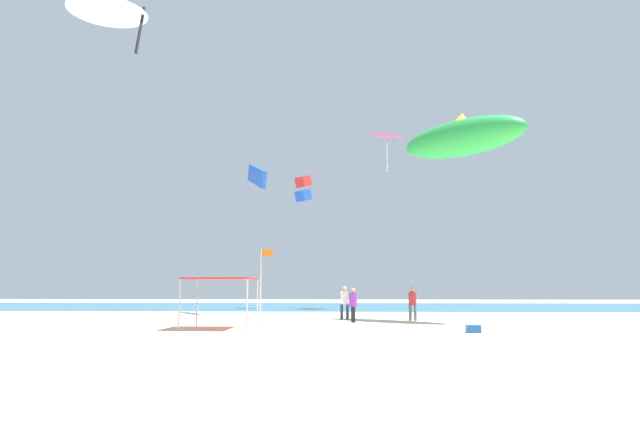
% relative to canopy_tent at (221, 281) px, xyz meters
% --- Properties ---
extents(ground, '(110.00, 110.00, 0.10)m').
position_rel_canopy_tent_xyz_m(ground, '(4.46, -1.48, -2.17)').
color(ground, beige).
extents(ocean_strip, '(110.00, 20.73, 0.03)m').
position_rel_canopy_tent_xyz_m(ocean_strip, '(4.46, 26.08, -2.11)').
color(ocean_strip, teal).
rests_on(ocean_strip, ground).
extents(canopy_tent, '(2.95, 2.72, 2.25)m').
position_rel_canopy_tent_xyz_m(canopy_tent, '(0.00, 0.00, 0.00)').
color(canopy_tent, '#B2B2B7').
rests_on(canopy_tent, ground).
extents(person_near_tent, '(0.44, 0.44, 1.85)m').
position_rel_canopy_tent_xyz_m(person_near_tent, '(9.40, 5.71, -1.04)').
color(person_near_tent, slate).
rests_on(person_near_tent, ground).
extents(person_leftmost, '(0.50, 0.45, 1.89)m').
position_rel_canopy_tent_xyz_m(person_leftmost, '(5.63, 6.74, -1.02)').
color(person_leftmost, '#33384C').
rests_on(person_leftmost, ground).
extents(person_central, '(0.43, 0.48, 1.80)m').
position_rel_canopy_tent_xyz_m(person_central, '(6.06, 4.21, -1.07)').
color(person_central, black).
rests_on(person_central, ground).
extents(banner_flag, '(0.61, 0.06, 3.71)m').
position_rel_canopy_tent_xyz_m(banner_flag, '(1.53, 2.17, 0.11)').
color(banner_flag, silver).
rests_on(banner_flag, ground).
extents(cooler_box, '(0.57, 0.37, 0.35)m').
position_rel_canopy_tent_xyz_m(cooler_box, '(10.78, -1.61, -1.95)').
color(cooler_box, blue).
rests_on(cooler_box, ground).
extents(kite_delta_white, '(4.23, 4.28, 3.28)m').
position_rel_canopy_tent_xyz_m(kite_delta_white, '(-6.32, 0.64, 13.87)').
color(kite_delta_white, white).
extents(kite_box_red, '(1.61, 1.65, 2.48)m').
position_rel_canopy_tent_xyz_m(kite_box_red, '(2.12, 21.29, 8.50)').
color(kite_box_red, red).
extents(kite_parafoil_blue, '(2.09, 3.98, 2.59)m').
position_rel_canopy_tent_xyz_m(kite_parafoil_blue, '(-0.73, 13.40, 7.85)').
color(kite_parafoil_blue, blue).
extents(kite_inflatable_green, '(7.32, 6.49, 2.91)m').
position_rel_canopy_tent_xyz_m(kite_inflatable_green, '(12.50, 5.69, 8.29)').
color(kite_inflatable_green, green).
extents(kite_diamond_pink, '(3.30, 3.31, 3.54)m').
position_rel_canopy_tent_xyz_m(kite_diamond_pink, '(9.60, 20.56, 12.86)').
color(kite_diamond_pink, pink).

